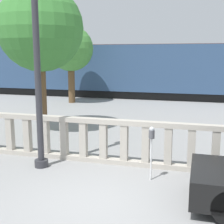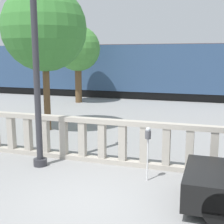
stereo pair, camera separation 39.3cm
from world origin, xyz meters
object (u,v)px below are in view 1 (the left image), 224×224
Objects in this scene: parking_meter at (152,139)px; tree_right at (41,29)px; lamppost at (36,31)px; tree_left at (71,49)px; train_near at (123,70)px; train_far at (221,67)px.

tree_right is (-5.02, 3.95, 3.02)m from parking_meter.
lamppost reaches higher than tree_left.
parking_meter is (3.08, -0.10, -2.63)m from lamppost.
train_near is (-1.41, 15.08, -1.72)m from lamppost.
parking_meter is 0.06× the size of train_far.
tree_left is 0.85× the size of tree_right.
parking_meter is at bearing -38.16° from tree_right.
parking_meter is at bearing -58.53° from tree_left.
lamppost reaches higher than parking_meter.
train_near is 11.44m from tree_right.
train_near is at bearing 106.50° from parking_meter.
train_far is at bearing 44.95° from tree_left.
train_near is at bearing 87.31° from tree_right.
lamppost reaches higher than train_near.
tree_left is (-9.70, -9.68, 1.34)m from train_far.
lamppost is at bearing -84.65° from train_near.
tree_left reaches higher than parking_meter.
tree_left is at bearing -122.82° from train_near.
tree_right is at bearing -92.69° from train_near.
parking_meter is at bearing -73.50° from train_near.
lamppost is at bearing -71.02° from tree_left.
train_far is 4.15× the size of tree_right.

